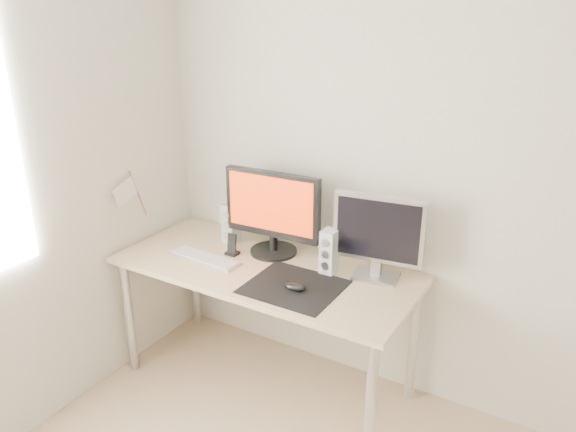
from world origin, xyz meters
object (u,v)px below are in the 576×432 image
at_px(mouse, 294,286).
at_px(speaker_left, 231,223).
at_px(second_monitor, 378,233).
at_px(speaker_right, 329,252).
at_px(phone_dock, 232,248).
at_px(desk, 265,280).
at_px(keyboard, 205,258).
at_px(main_monitor, 272,210).

xyz_separation_m(mouse, speaker_left, (-0.60, 0.31, 0.09)).
bearing_deg(second_monitor, speaker_left, -179.23).
bearing_deg(mouse, speaker_right, 78.02).
bearing_deg(mouse, phone_dock, 160.23).
height_order(desk, speaker_right, speaker_right).
bearing_deg(phone_dock, mouse, -19.77).
relative_size(second_monitor, keyboard, 1.06).
bearing_deg(main_monitor, keyboard, -137.20).
bearing_deg(second_monitor, desk, -161.43).
distance_m(second_monitor, keyboard, 0.94).
height_order(second_monitor, speaker_left, second_monitor).
height_order(mouse, main_monitor, main_monitor).
bearing_deg(desk, main_monitor, 108.02).
bearing_deg(desk, second_monitor, 18.57).
relative_size(main_monitor, phone_dock, 4.56).
bearing_deg(speaker_right, speaker_left, 174.97).
bearing_deg(keyboard, main_monitor, 42.80).
xyz_separation_m(main_monitor, speaker_right, (0.37, -0.05, -0.14)).
xyz_separation_m(second_monitor, speaker_left, (-0.89, -0.01, -0.12)).
xyz_separation_m(mouse, desk, (-0.26, 0.14, -0.10)).
xyz_separation_m(mouse, second_monitor, (0.28, 0.33, 0.22)).
height_order(speaker_left, phone_dock, speaker_left).
relative_size(desk, speaker_left, 6.85).
xyz_separation_m(speaker_left, speaker_right, (0.66, -0.06, 0.00)).
bearing_deg(desk, speaker_left, 153.31).
relative_size(mouse, main_monitor, 0.21).
relative_size(main_monitor, keyboard, 1.30).
height_order(main_monitor, second_monitor, main_monitor).
bearing_deg(phone_dock, keyboard, -125.89).
bearing_deg(desk, phone_dock, 171.28).
height_order(desk, keyboard, keyboard).
height_order(main_monitor, speaker_right, main_monitor).
relative_size(mouse, keyboard, 0.27).
height_order(speaker_left, keyboard, speaker_left).
distance_m(desk, speaker_right, 0.39).
relative_size(mouse, speaker_left, 0.49).
xyz_separation_m(main_monitor, phone_dock, (-0.18, -0.13, -0.22)).
bearing_deg(speaker_right, mouse, -101.98).
relative_size(speaker_left, phone_dock, 1.93).
xyz_separation_m(second_monitor, speaker_right, (-0.23, -0.07, -0.12)).
distance_m(main_monitor, phone_dock, 0.31).
distance_m(desk, keyboard, 0.35).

